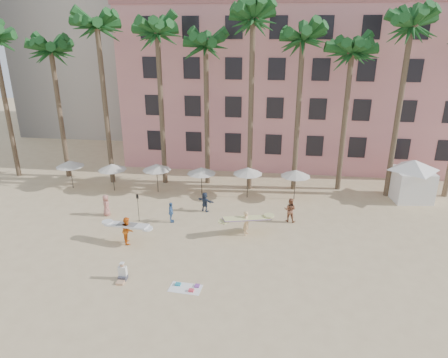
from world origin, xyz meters
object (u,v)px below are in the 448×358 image
at_px(pink_hotel, 295,84).
at_px(carrier_white, 127,229).
at_px(cabana, 412,176).
at_px(carrier_yellow, 247,221).

relative_size(pink_hotel, carrier_white, 11.14).
distance_m(cabana, carrier_yellow, 15.62).
xyz_separation_m(cabana, carrier_white, (-21.10, -10.41, -1.07)).
relative_size(carrier_yellow, carrier_white, 1.07).
bearing_deg(cabana, carrier_yellow, -148.21).
bearing_deg(carrier_yellow, carrier_white, -164.35).
relative_size(pink_hotel, carrier_yellow, 10.37).
bearing_deg(pink_hotel, carrier_yellow, -99.89).
xyz_separation_m(cabana, carrier_yellow, (-13.25, -8.21, -1.05)).
relative_size(cabana, carrier_white, 1.60).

